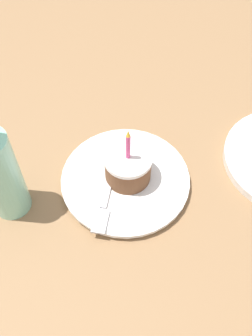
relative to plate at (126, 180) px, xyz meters
name	(u,v)px	position (x,y,z in m)	size (l,w,h in m)	color
ground_plane	(124,185)	(0.01, 0.00, -0.03)	(2.40, 2.40, 0.04)	olive
plate	(126,180)	(0.00, 0.00, 0.00)	(0.24, 0.24, 0.02)	white
cake_slice	(128,166)	(0.00, 0.00, 0.04)	(0.08, 0.08, 0.13)	brown
fork	(107,194)	(-0.03, 0.04, 0.01)	(0.18, 0.09, 0.00)	silver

